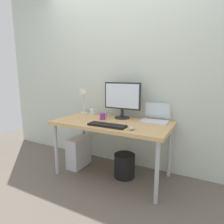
% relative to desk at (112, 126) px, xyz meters
% --- Properties ---
extents(ground_plane, '(6.00, 6.00, 0.00)m').
position_rel_desk_xyz_m(ground_plane, '(0.00, 0.00, -0.65)').
color(ground_plane, '#665B51').
extents(back_wall, '(4.40, 0.04, 2.60)m').
position_rel_desk_xyz_m(back_wall, '(0.00, 0.42, 0.65)').
color(back_wall, silver).
rests_on(back_wall, ground_plane).
extents(desk, '(1.43, 0.72, 0.71)m').
position_rel_desk_xyz_m(desk, '(0.00, 0.00, 0.00)').
color(desk, tan).
rests_on(desk, ground_plane).
extents(monitor, '(0.50, 0.20, 0.47)m').
position_rel_desk_xyz_m(monitor, '(0.03, 0.23, 0.33)').
color(monitor, '#232328').
rests_on(monitor, desk).
extents(laptop, '(0.32, 0.28, 0.22)m').
position_rel_desk_xyz_m(laptop, '(0.47, 0.25, 0.12)').
color(laptop, silver).
rests_on(laptop, desk).
extents(desk_lamp, '(0.11, 0.16, 0.41)m').
position_rel_desk_xyz_m(desk_lamp, '(-0.61, 0.23, 0.35)').
color(desk_lamp, silver).
rests_on(desk_lamp, desk).
extents(keyboard, '(0.44, 0.14, 0.02)m').
position_rel_desk_xyz_m(keyboard, '(0.05, -0.22, 0.07)').
color(keyboard, black).
rests_on(keyboard, desk).
extents(mouse, '(0.06, 0.09, 0.03)m').
position_rel_desk_xyz_m(mouse, '(0.35, -0.22, 0.08)').
color(mouse, '#B2B2B7').
rests_on(mouse, desk).
extents(coffee_mug, '(0.11, 0.07, 0.09)m').
position_rel_desk_xyz_m(coffee_mug, '(-0.16, 0.04, 0.10)').
color(coffee_mug, purple).
rests_on(coffee_mug, desk).
extents(glass_cup, '(0.12, 0.08, 0.08)m').
position_rel_desk_xyz_m(glass_cup, '(-0.45, 0.26, 0.10)').
color(glass_cup, silver).
rests_on(glass_cup, desk).
extents(computer_tower, '(0.18, 0.36, 0.42)m').
position_rel_desk_xyz_m(computer_tower, '(-0.53, 0.01, -0.44)').
color(computer_tower, silver).
rests_on(computer_tower, ground_plane).
extents(wastebasket, '(0.26, 0.26, 0.30)m').
position_rel_desk_xyz_m(wastebasket, '(0.16, 0.03, -0.50)').
color(wastebasket, black).
rests_on(wastebasket, ground_plane).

